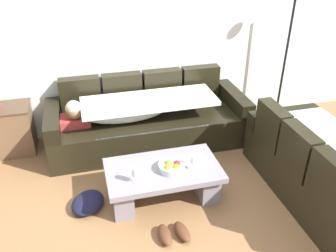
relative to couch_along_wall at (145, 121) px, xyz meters
name	(u,v)px	position (x,y,z in m)	size (l,w,h in m)	color
ground_plane	(163,230)	(-0.16, -1.63, -0.33)	(14.00, 14.00, 0.00)	#926640
back_wall	(122,35)	(-0.16, 0.52, 1.02)	(9.00, 0.10, 2.70)	silver
couch_along_wall	(145,121)	(0.00, 0.00, 0.00)	(2.59, 0.92, 0.88)	black
couch_near_window	(324,171)	(1.61, -1.57, 0.01)	(0.92, 1.92, 0.88)	black
coffee_table	(163,179)	(-0.04, -1.15, -0.09)	(1.20, 0.68, 0.38)	gray
fruit_bowl	(172,167)	(0.04, -1.20, 0.10)	(0.28, 0.28, 0.10)	silver
wine_glass_near_left	(135,172)	(-0.35, -1.30, 0.17)	(0.07, 0.07, 0.17)	silver
wine_glass_near_right	(193,160)	(0.26, -1.24, 0.17)	(0.07, 0.07, 0.17)	silver
open_magazine	(195,161)	(0.33, -1.11, 0.06)	(0.28, 0.21, 0.01)	white
side_cabinet	(4,130)	(-1.78, 0.22, -0.01)	(0.72, 0.44, 0.64)	brown
floor_lamp	(285,49)	(2.02, 0.12, 0.79)	(0.33, 0.31, 1.95)	black
pair_of_shoes	(173,233)	(-0.09, -1.74, -0.28)	(0.31, 0.28, 0.09)	#59331E
crumpled_garment	(88,202)	(-0.85, -1.11, -0.27)	(0.40, 0.32, 0.12)	#191933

